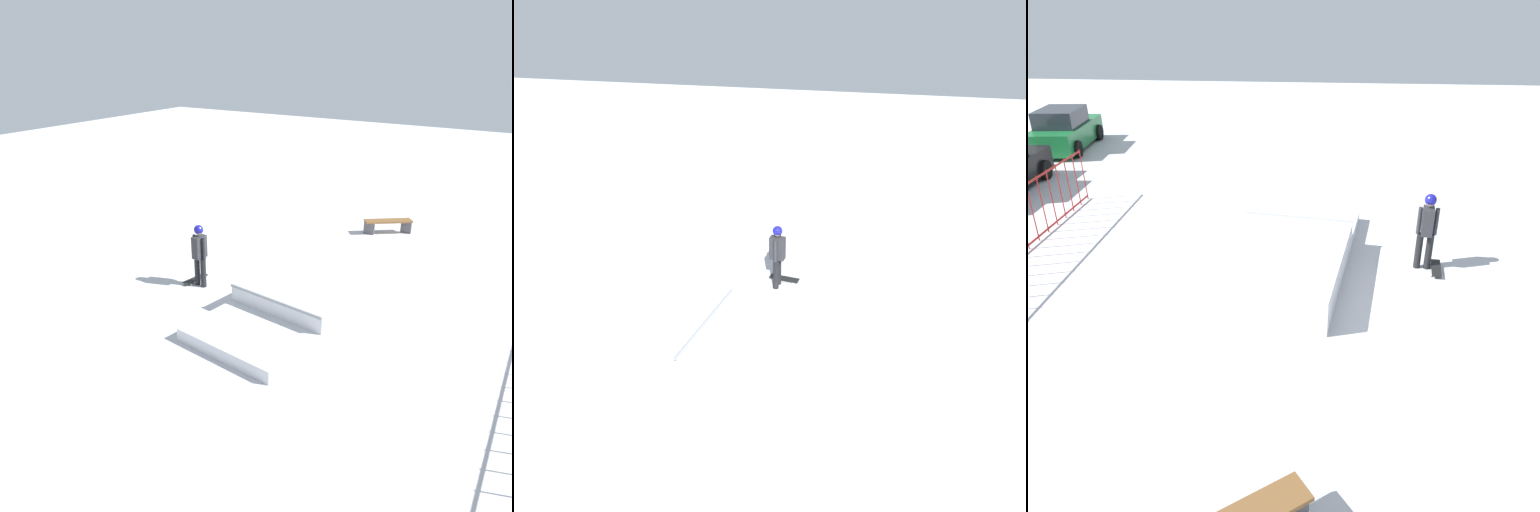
{
  "view_description": "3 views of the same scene",
  "coord_description": "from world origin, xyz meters",
  "views": [
    {
      "loc": [
        11.91,
        4.99,
        6.18
      ],
      "look_at": [
        0.94,
        -1.86,
        0.9
      ],
      "focal_mm": 37.32,
      "sensor_mm": 36.0,
      "label": 1
    },
    {
      "loc": [
        -0.65,
        7.76,
        7.03
      ],
      "look_at": [
        1.79,
        -2.94,
        1.0
      ],
      "focal_mm": 35.15,
      "sensor_mm": 36.0,
      "label": 2
    },
    {
      "loc": [
        -8.41,
        -1.06,
        5.28
      ],
      "look_at": [
        0.75,
        -0.19,
        0.6
      ],
      "focal_mm": 35.15,
      "sensor_mm": 36.0,
      "label": 3
    }
  ],
  "objects": [
    {
      "name": "skate_ramp",
      "position": [
        1.28,
        -0.16,
        0.32
      ],
      "size": [
        5.71,
        3.34,
        0.74
      ],
      "rotation": [
        0.0,
        0.0,
        -0.14
      ],
      "color": "silver",
      "rests_on": "ground"
    },
    {
      "name": "skater",
      "position": [
        1.65,
        -3.17,
        1.01
      ],
      "size": [
        0.4,
        0.44,
        1.73
      ],
      "rotation": [
        0.0,
        0.0,
        3.05
      ],
      "color": "black",
      "rests_on": "ground"
    },
    {
      "name": "ground_plane",
      "position": [
        0.0,
        0.0,
        0.0
      ],
      "size": [
        60.0,
        60.0,
        0.0
      ],
      "primitive_type": "plane",
      "color": "silver"
    },
    {
      "name": "skateboard",
      "position": [
        1.51,
        -3.46,
        0.08
      ],
      "size": [
        0.82,
        0.34,
        0.09
      ],
      "rotation": [
        0.0,
        0.0,
        3.01
      ],
      "color": "black",
      "rests_on": "ground"
    }
  ]
}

